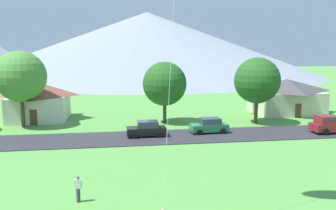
# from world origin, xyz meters

# --- Properties ---
(road_strip) EXTENTS (160.00, 6.49, 0.08)m
(road_strip) POSITION_xyz_m (0.00, 28.97, 0.04)
(road_strip) COLOR #2D2D33
(road_strip) RESTS_ON ground
(mountain_far_west_ridge) EXTENTS (134.43, 134.43, 24.64)m
(mountain_far_west_ridge) POSITION_xyz_m (8.03, 133.63, 12.32)
(mountain_far_west_ridge) COLOR gray
(mountain_far_west_ridge) RESTS_ON ground
(house_leftmost) EXTENTS (7.89, 8.27, 5.07)m
(house_leftmost) POSITION_xyz_m (-15.32, 41.46, 2.63)
(house_leftmost) COLOR beige
(house_leftmost) RESTS_ON ground
(house_left_center) EXTENTS (10.16, 7.85, 5.16)m
(house_left_center) POSITION_xyz_m (20.14, 40.97, 2.67)
(house_left_center) COLOR beige
(house_left_center) RESTS_ON ground
(tree_left_of_center) EXTENTS (5.85, 5.85, 8.48)m
(tree_left_of_center) POSITION_xyz_m (12.78, 34.65, 5.54)
(tree_left_of_center) COLOR #4C3823
(tree_left_of_center) RESTS_ON ground
(tree_center) EXTENTS (5.67, 5.67, 7.93)m
(tree_center) POSITION_xyz_m (1.18, 36.77, 5.08)
(tree_center) COLOR #4C3823
(tree_center) RESTS_ON ground
(tree_right_of_center) EXTENTS (6.17, 6.17, 9.31)m
(tree_right_of_center) POSITION_xyz_m (-16.37, 36.88, 6.22)
(tree_right_of_center) COLOR #4C3823
(tree_right_of_center) RESTS_ON ground
(parked_car_green_west_end) EXTENTS (4.28, 2.23, 1.68)m
(parked_car_green_west_end) POSITION_xyz_m (5.32, 30.04, 0.87)
(parked_car_green_west_end) COLOR #237042
(parked_car_green_west_end) RESTS_ON road_strip
(parked_car_black_mid_west) EXTENTS (4.22, 2.11, 1.68)m
(parked_car_black_mid_west) POSITION_xyz_m (-1.85, 29.42, 0.87)
(parked_car_black_mid_west) COLOR black
(parked_car_black_mid_west) RESTS_ON road_strip
(pickup_truck_maroon_east_side) EXTENTS (5.20, 2.33, 1.99)m
(pickup_truck_maroon_east_side) POSITION_xyz_m (19.18, 27.93, 1.06)
(pickup_truck_maroon_east_side) COLOR maroon
(pickup_truck_maroon_east_side) RESTS_ON road_strip
(watcher_person) EXTENTS (0.56, 0.24, 1.68)m
(watcher_person) POSITION_xyz_m (-7.53, 13.50, 0.88)
(watcher_person) COLOR #3D3D42
(watcher_person) RESTS_ON ground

